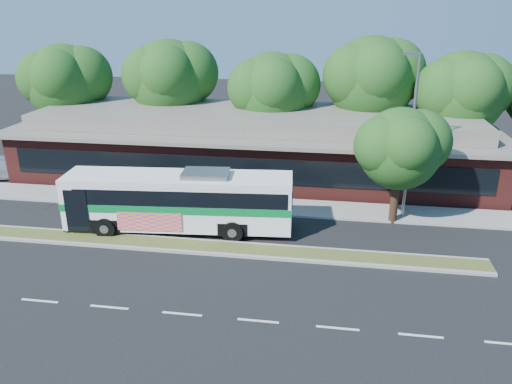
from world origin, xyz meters
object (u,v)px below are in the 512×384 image
sedan (6,167)px  sidewalk_tree (406,147)px  lamp_post (411,133)px  transit_bus (180,197)px

sedan → sidewalk_tree: bearing=-118.6°
lamp_post → sidewalk_tree: lamp_post is taller
transit_bus → sedan: (-14.50, 6.42, -1.10)m
lamp_post → transit_bus: lamp_post is taller
lamp_post → transit_bus: 12.72m
lamp_post → sedan: bearing=173.6°
lamp_post → sedan: size_ratio=1.73×
transit_bus → sedan: size_ratio=2.30×
lamp_post → sidewalk_tree: (-0.27, -0.60, -0.59)m
sedan → sidewalk_tree: sidewalk_tree is taller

